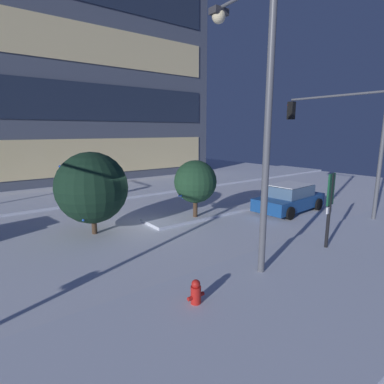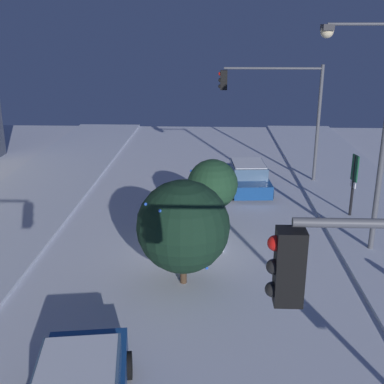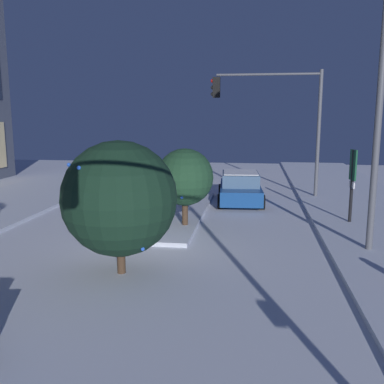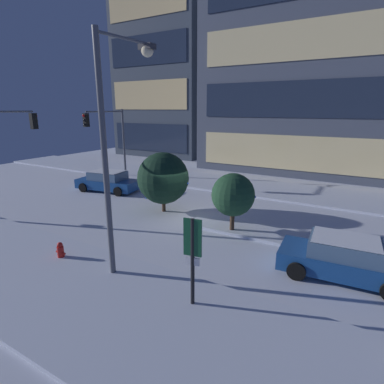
{
  "view_description": "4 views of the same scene",
  "coord_description": "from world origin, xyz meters",
  "px_view_note": "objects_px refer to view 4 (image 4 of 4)",
  "views": [
    {
      "loc": [
        -5.62,
        -12.38,
        4.34
      ],
      "look_at": [
        3.44,
        -0.5,
        1.35
      ],
      "focal_mm": 28.63,
      "sensor_mm": 36.0,
      "label": 1
    },
    {
      "loc": [
        -15.48,
        -0.72,
        7.9
      ],
      "look_at": [
        4.65,
        0.1,
        1.16
      ],
      "focal_mm": 45.08,
      "sensor_mm": 36.0,
      "label": 2
    },
    {
      "loc": [
        -11.8,
        -3.27,
        4.11
      ],
      "look_at": [
        1.88,
        -1.28,
        1.65
      ],
      "focal_mm": 40.2,
      "sensor_mm": 36.0,
      "label": 3
    },
    {
      "loc": [
        8.87,
        -13.99,
        5.88
      ],
      "look_at": [
        1.25,
        -0.97,
        1.8
      ],
      "focal_mm": 28.79,
      "sensor_mm": 36.0,
      "label": 4
    }
  ],
  "objects_px": {
    "traffic_light_corner_far_left": "(109,131)",
    "decorated_tree_left_of_median": "(163,178)",
    "street_lamp_arched": "(118,126)",
    "car_far": "(108,181)",
    "decorated_tree_median": "(233,195)",
    "car_near": "(343,259)",
    "fire_hydrant": "(61,252)",
    "parking_info_sign": "(193,253)"
  },
  "relations": [
    {
      "from": "car_near",
      "to": "fire_hydrant",
      "type": "relative_size",
      "value": 5.97
    },
    {
      "from": "street_lamp_arched",
      "to": "fire_hydrant",
      "type": "height_order",
      "value": "street_lamp_arched"
    },
    {
      "from": "traffic_light_corner_far_left",
      "to": "decorated_tree_left_of_median",
      "type": "relative_size",
      "value": 1.67
    },
    {
      "from": "parking_info_sign",
      "to": "decorated_tree_left_of_median",
      "type": "distance_m",
      "value": 9.32
    },
    {
      "from": "car_near",
      "to": "decorated_tree_left_of_median",
      "type": "bearing_deg",
      "value": 160.38
    },
    {
      "from": "car_far",
      "to": "fire_hydrant",
      "type": "relative_size",
      "value": 6.41
    },
    {
      "from": "car_near",
      "to": "street_lamp_arched",
      "type": "relative_size",
      "value": 0.55
    },
    {
      "from": "car_near",
      "to": "parking_info_sign",
      "type": "bearing_deg",
      "value": -135.09
    },
    {
      "from": "street_lamp_arched",
      "to": "decorated_tree_median",
      "type": "bearing_deg",
      "value": -17.54
    },
    {
      "from": "car_near",
      "to": "fire_hydrant",
      "type": "xyz_separation_m",
      "value": [
        -9.85,
        -4.3,
        -0.35
      ]
    },
    {
      "from": "fire_hydrant",
      "to": "street_lamp_arched",
      "type": "bearing_deg",
      "value": 16.98
    },
    {
      "from": "fire_hydrant",
      "to": "car_near",
      "type": "bearing_deg",
      "value": 23.57
    },
    {
      "from": "fire_hydrant",
      "to": "decorated_tree_left_of_median",
      "type": "xyz_separation_m",
      "value": [
        0.02,
        7.08,
        1.64
      ]
    },
    {
      "from": "traffic_light_corner_far_left",
      "to": "fire_hydrant",
      "type": "distance_m",
      "value": 14.89
    },
    {
      "from": "parking_info_sign",
      "to": "decorated_tree_left_of_median",
      "type": "relative_size",
      "value": 0.82
    },
    {
      "from": "car_far",
      "to": "decorated_tree_median",
      "type": "xyz_separation_m",
      "value": [
        11.05,
        -2.72,
        1.19
      ]
    },
    {
      "from": "street_lamp_arched",
      "to": "parking_info_sign",
      "type": "xyz_separation_m",
      "value": [
        3.4,
        -0.8,
        -3.49
      ]
    },
    {
      "from": "fire_hydrant",
      "to": "parking_info_sign",
      "type": "distance_m",
      "value": 6.28
    },
    {
      "from": "car_far",
      "to": "car_near",
      "type": "bearing_deg",
      "value": 155.9
    },
    {
      "from": "car_far",
      "to": "parking_info_sign",
      "type": "relative_size",
      "value": 1.7
    },
    {
      "from": "car_far",
      "to": "decorated_tree_left_of_median",
      "type": "relative_size",
      "value": 1.39
    },
    {
      "from": "car_far",
      "to": "traffic_light_corner_far_left",
      "type": "distance_m",
      "value": 4.92
    },
    {
      "from": "car_near",
      "to": "fire_hydrant",
      "type": "distance_m",
      "value": 10.75
    },
    {
      "from": "street_lamp_arched",
      "to": "parking_info_sign",
      "type": "bearing_deg",
      "value": -99.48
    },
    {
      "from": "parking_info_sign",
      "to": "decorated_tree_median",
      "type": "distance_m",
      "value": 6.26
    },
    {
      "from": "decorated_tree_left_of_median",
      "to": "car_far",
      "type": "bearing_deg",
      "value": 164.16
    },
    {
      "from": "street_lamp_arched",
      "to": "decorated_tree_median",
      "type": "distance_m",
      "value": 6.65
    },
    {
      "from": "fire_hydrant",
      "to": "parking_info_sign",
      "type": "bearing_deg",
      "value": 0.25
    },
    {
      "from": "fire_hydrant",
      "to": "decorated_tree_median",
      "type": "relative_size",
      "value": 0.26
    },
    {
      "from": "street_lamp_arched",
      "to": "decorated_tree_left_of_median",
      "type": "distance_m",
      "value": 7.57
    },
    {
      "from": "street_lamp_arched",
      "to": "decorated_tree_median",
      "type": "height_order",
      "value": "street_lamp_arched"
    },
    {
      "from": "car_near",
      "to": "car_far",
      "type": "relative_size",
      "value": 0.93
    },
    {
      "from": "car_near",
      "to": "car_far",
      "type": "xyz_separation_m",
      "value": [
        -16.12,
        4.57,
        0.0
      ]
    },
    {
      "from": "traffic_light_corner_far_left",
      "to": "decorated_tree_median",
      "type": "xyz_separation_m",
      "value": [
        13.37,
        -5.43,
        -2.2
      ]
    },
    {
      "from": "decorated_tree_median",
      "to": "decorated_tree_left_of_median",
      "type": "relative_size",
      "value": 0.84
    },
    {
      "from": "car_far",
      "to": "parking_info_sign",
      "type": "bearing_deg",
      "value": 136.18
    },
    {
      "from": "car_near",
      "to": "decorated_tree_median",
      "type": "distance_m",
      "value": 5.53
    },
    {
      "from": "traffic_light_corner_far_left",
      "to": "parking_info_sign",
      "type": "xyz_separation_m",
      "value": [
        14.69,
        -11.55,
        -2.27
      ]
    },
    {
      "from": "car_far",
      "to": "decorated_tree_left_of_median",
      "type": "xyz_separation_m",
      "value": [
        6.29,
        -1.78,
        1.29
      ]
    },
    {
      "from": "car_far",
      "to": "traffic_light_corner_far_left",
      "type": "xyz_separation_m",
      "value": [
        -2.32,
        2.71,
        3.39
      ]
    },
    {
      "from": "street_lamp_arched",
      "to": "decorated_tree_left_of_median",
      "type": "bearing_deg",
      "value": 26.99
    },
    {
      "from": "decorated_tree_median",
      "to": "street_lamp_arched",
      "type": "bearing_deg",
      "value": -111.29
    }
  ]
}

